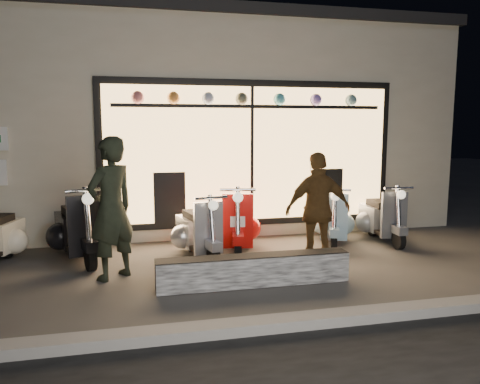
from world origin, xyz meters
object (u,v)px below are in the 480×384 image
at_px(graffiti_barrier, 254,270).
at_px(scooter_silver, 197,231).
at_px(man, 111,208).
at_px(woman, 318,210).
at_px(scooter_red, 237,223).

xyz_separation_m(graffiti_barrier, scooter_silver, (-0.52, 1.59, 0.20)).
height_order(man, woman, man).
relative_size(scooter_red, man, 0.79).
bearing_deg(man, scooter_silver, 175.15).
xyz_separation_m(scooter_red, woman, (0.94, -1.24, 0.41)).
bearing_deg(graffiti_barrier, scooter_red, 84.20).
xyz_separation_m(scooter_silver, man, (-1.26, -0.88, 0.56)).
distance_m(scooter_silver, woman, 1.97).
xyz_separation_m(man, woman, (2.91, -0.09, -0.12)).
height_order(graffiti_barrier, scooter_red, scooter_red).
relative_size(graffiti_barrier, man, 1.31).
bearing_deg(scooter_red, scooter_silver, -148.10).
height_order(scooter_silver, woman, woman).
distance_m(graffiti_barrier, scooter_silver, 1.69).
bearing_deg(scooter_red, graffiti_barrier, -84.57).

